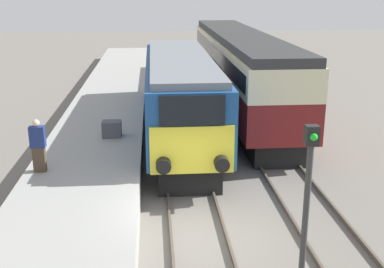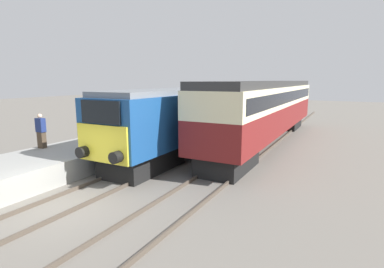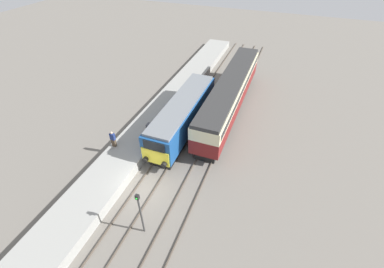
{
  "view_description": "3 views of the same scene",
  "coord_description": "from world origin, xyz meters",
  "px_view_note": "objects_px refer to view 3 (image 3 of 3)",
  "views": [
    {
      "loc": [
        -1.1,
        -11.25,
        6.32
      ],
      "look_at": [
        0.0,
        2.04,
        2.2
      ],
      "focal_mm": 45.0,
      "sensor_mm": 36.0,
      "label": 1
    },
    {
      "loc": [
        8.19,
        -6.17,
        4.09
      ],
      "look_at": [
        1.7,
        6.04,
        1.6
      ],
      "focal_mm": 28.0,
      "sensor_mm": 36.0,
      "label": 2
    },
    {
      "loc": [
        8.18,
        -11.1,
        16.45
      ],
      "look_at": [
        1.7,
        6.04,
        1.6
      ],
      "focal_mm": 24.0,
      "sensor_mm": 36.0,
      "label": 3
    }
  ],
  "objects_px": {
    "locomotive": "(183,115)",
    "person_on_platform": "(113,139)",
    "luggage_crate": "(150,127)",
    "passenger_carriage": "(230,92)",
    "signal_post": "(140,211)"
  },
  "relations": [
    {
      "from": "locomotive",
      "to": "person_on_platform",
      "type": "xyz_separation_m",
      "value": [
        -4.57,
        -5.31,
        -0.28
      ]
    },
    {
      "from": "person_on_platform",
      "to": "luggage_crate",
      "type": "bearing_deg",
      "value": 60.32
    },
    {
      "from": "luggage_crate",
      "to": "passenger_carriage",
      "type": "bearing_deg",
      "value": 50.43
    },
    {
      "from": "person_on_platform",
      "to": "passenger_carriage",
      "type": "bearing_deg",
      "value": 53.27
    },
    {
      "from": "passenger_carriage",
      "to": "person_on_platform",
      "type": "bearing_deg",
      "value": -126.73
    },
    {
      "from": "luggage_crate",
      "to": "signal_post",
      "type": "bearing_deg",
      "value": -65.01
    },
    {
      "from": "person_on_platform",
      "to": "signal_post",
      "type": "height_order",
      "value": "signal_post"
    },
    {
      "from": "locomotive",
      "to": "person_on_platform",
      "type": "bearing_deg",
      "value": -130.7
    },
    {
      "from": "passenger_carriage",
      "to": "person_on_platform",
      "type": "height_order",
      "value": "passenger_carriage"
    },
    {
      "from": "signal_post",
      "to": "luggage_crate",
      "type": "xyz_separation_m",
      "value": [
        -4.36,
        9.36,
        -1.12
      ]
    },
    {
      "from": "person_on_platform",
      "to": "luggage_crate",
      "type": "xyz_separation_m",
      "value": [
        1.91,
        3.34,
        -0.51
      ]
    },
    {
      "from": "locomotive",
      "to": "person_on_platform",
      "type": "distance_m",
      "value": 7.01
    },
    {
      "from": "luggage_crate",
      "to": "locomotive",
      "type": "bearing_deg",
      "value": 36.47
    },
    {
      "from": "luggage_crate",
      "to": "person_on_platform",
      "type": "bearing_deg",
      "value": -119.68
    },
    {
      "from": "person_on_platform",
      "to": "locomotive",
      "type": "bearing_deg",
      "value": 49.3
    }
  ]
}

